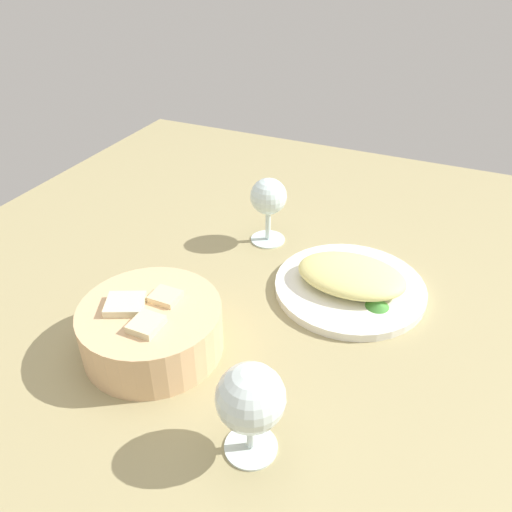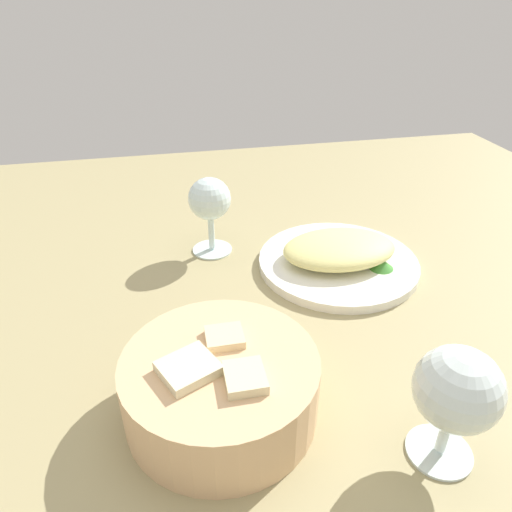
{
  "view_description": "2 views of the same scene",
  "coord_description": "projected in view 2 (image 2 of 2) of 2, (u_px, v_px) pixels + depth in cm",
  "views": [
    {
      "loc": [
        -19.89,
        57.98,
        52.02
      ],
      "look_at": [
        8.84,
        -5.97,
        5.1
      ],
      "focal_mm": 35.79,
      "sensor_mm": 36.0,
      "label": 1
    },
    {
      "loc": [
        19.42,
        49.38,
        40.0
      ],
      "look_at": [
        7.2,
        -7.4,
        5.05
      ],
      "focal_mm": 33.28,
      "sensor_mm": 36.0,
      "label": 2
    }
  ],
  "objects": [
    {
      "name": "lettuce_garnish",
      "position": [
        381.0,
        264.0,
        0.71
      ],
      "size": [
        3.73,
        3.73,
        1.5
      ],
      "primitive_type": "cone",
      "color": "#3F8933",
      "rests_on": "plate"
    },
    {
      "name": "wine_glass_near",
      "position": [
        210.0,
        203.0,
        0.75
      ],
      "size": [
        6.78,
        6.78,
        12.78
      ],
      "color": "silver",
      "rests_on": "ground_plane"
    },
    {
      "name": "plate",
      "position": [
        338.0,
        263.0,
        0.75
      ],
      "size": [
        24.81,
        24.81,
        1.4
      ],
      "primitive_type": "cylinder",
      "color": "white",
      "rests_on": "ground_plane"
    },
    {
      "name": "ground_plane",
      "position": [
        318.0,
        314.0,
        0.66
      ],
      "size": [
        140.0,
        140.0,
        2.0
      ],
      "primitive_type": "cube",
      "color": "tan"
    },
    {
      "name": "bread_basket",
      "position": [
        220.0,
        385.0,
        0.48
      ],
      "size": [
        19.99,
        19.99,
        8.26
      ],
      "color": "#D9AF7F",
      "rests_on": "ground_plane"
    },
    {
      "name": "omelette",
      "position": [
        339.0,
        249.0,
        0.73
      ],
      "size": [
        18.05,
        12.58,
        3.63
      ],
      "primitive_type": "ellipsoid",
      "rotation": [
        0.0,
        0.0,
        0.03
      ],
      "color": "#E2D982",
      "rests_on": "plate"
    },
    {
      "name": "wine_glass_far",
      "position": [
        457.0,
        393.0,
        0.42
      ],
      "size": [
        7.84,
        7.84,
        12.56
      ],
      "color": "silver",
      "rests_on": "ground_plane"
    }
  ]
}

